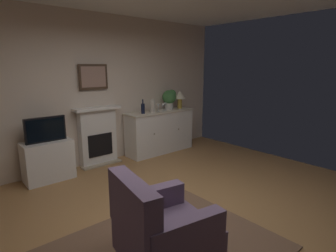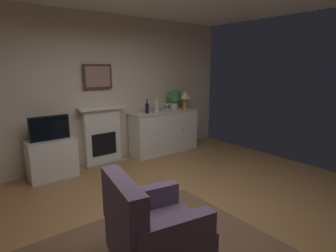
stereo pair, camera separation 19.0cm
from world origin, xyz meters
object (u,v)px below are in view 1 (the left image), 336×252
Objects in this scene: fireplace_unit at (98,136)px; tv_cabinet at (48,161)px; potted_plant_small at (170,98)px; framed_picture at (93,77)px; wine_bottle at (143,108)px; wine_glass_center at (163,105)px; tv_set at (46,129)px; armchair at (161,230)px; wine_glass_left at (158,106)px; sideboard_cabinet at (160,131)px; vase_decorative at (153,106)px; wine_glass_right at (165,105)px; table_lamp at (180,96)px.

fireplace_unit reaches higher than tv_cabinet.
framed_picture is at bearing 173.97° from potted_plant_small.
framed_picture is at bearing 164.47° from wine_bottle.
wine_glass_center reaches higher than tv_set.
framed_picture is at bearing 73.94° from armchair.
sideboard_cabinet is at bearing 31.47° from wine_glass_left.
framed_picture reaches higher than vase_decorative.
tv_set is (-2.37, 0.05, -0.17)m from wine_glass_center.
wine_glass_right is 0.27× the size of tv_set.
tv_cabinet is at bearing 179.71° from table_lamp.
sideboard_cabinet is at bearing 3.64° from wine_bottle.
vase_decorative is (-0.15, -0.00, 0.02)m from wine_glass_left.
tv_cabinet is at bearing 179.63° from sideboard_cabinet.
tv_set is at bearing -179.80° from sideboard_cabinet.
vase_decorative is (-0.23, -0.05, 0.59)m from sideboard_cabinet.
wine_glass_right is (0.14, -0.01, 0.57)m from sideboard_cabinet.
tv_set is at bearing -179.97° from wine_glass_right.
table_lamp reaches higher than vase_decorative.
table_lamp reaches higher than sideboard_cabinet.
armchair is (-2.36, -2.73, -0.64)m from wine_glass_right.
fireplace_unit is 1.18× the size of armchair.
wine_glass_center is at bearing -1.78° from tv_cabinet.
framed_picture reaches higher than wine_glass_center.
sideboard_cabinet is at bearing 12.32° from vase_decorative.
vase_decorative is (-0.37, -0.04, 0.02)m from wine_glass_right.
wine_bottle is (0.91, -0.21, 0.46)m from fireplace_unit.
table_lamp is 0.46m from wine_glass_right.
wine_glass_center is (0.49, -0.03, 0.01)m from wine_bottle.
wine_glass_left reaches higher than armchair.
fireplace_unit is at bearing 9.45° from tv_cabinet.
vase_decorative is at bearing -178.76° from wine_glass_left.
tv_set is at bearing 178.86° from vase_decorative.
tv_set is 2.78m from armchair.
armchair is (-2.22, -2.74, -0.07)m from sideboard_cabinet.
wine_bottle reaches higher than wine_glass_center.
tv_cabinet is at bearing 179.50° from wine_glass_right.
wine_bottle is at bearing -178.39° from table_lamp.
framed_picture reaches higher than tv_set.
wine_glass_left is 2.27m from tv_set.
potted_plant_small is at bearing 0.65° from tv_cabinet.
table_lamp is 2.42× the size of wine_glass_right.
wine_bottle reaches higher than wine_glass_right.
framed_picture is 1.76m from potted_plant_small.
table_lamp is 0.82m from vase_decorative.
wine_glass_center is at bearing -1.22° from tv_set.
table_lamp is at bearing 1.61° from wine_bottle.
framed_picture reaches higher than wine_glass_left.
fireplace_unit is 1.47× the size of tv_cabinet.
wine_glass_right is (0.22, 0.04, 0.00)m from wine_glass_left.
wine_bottle reaches higher than armchair.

